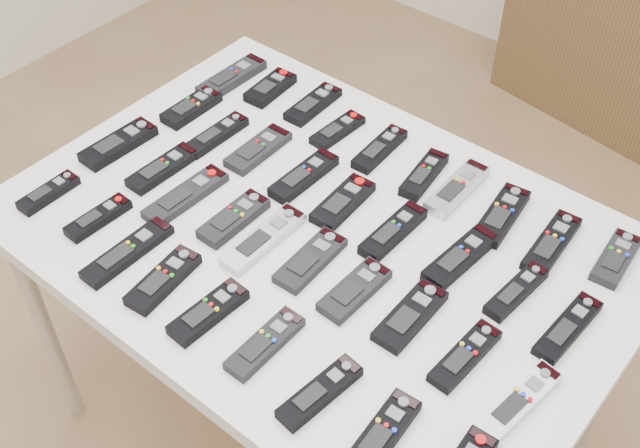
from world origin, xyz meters
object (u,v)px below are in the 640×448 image
Objects in this scene: table at (320,250)px; remote_25 at (355,290)px; remote_8 at (552,243)px; remote_9 at (616,259)px; remote_26 at (410,316)px; remote_24 at (310,260)px; remote_35 at (320,392)px; remote_7 at (502,215)px; remote_22 at (234,218)px; remote_10 at (191,108)px; remote_28 at (518,402)px; remote_1 at (270,88)px; remote_21 at (186,195)px; remote_27 at (465,356)px; remote_36 at (383,433)px; remote_20 at (163,168)px; remote_6 at (457,189)px; remote_14 at (343,202)px; remote_23 at (264,239)px; remote_30 at (98,218)px; remote_12 at (258,149)px; remote_0 at (232,77)px; remote_16 at (460,257)px; remote_18 at (568,328)px; remote_17 at (516,291)px; remote_13 at (304,176)px; remote_33 at (208,312)px; remote_31 at (128,252)px; remote_34 at (265,343)px; remote_29 at (49,193)px; remote_4 at (380,149)px; remote_19 at (119,144)px; remote_2 at (313,104)px; remote_32 at (163,279)px; remote_15 at (393,231)px.

remote_25 is at bearing -29.33° from table.
remote_8 is 1.23× the size of remote_9.
remote_25 is at bearing -172.50° from remote_26.
remote_35 is (0.21, -0.22, 0.00)m from remote_24.
remote_7 is 1.08× the size of remote_22.
remote_24 is (0.19, 0.01, -0.00)m from remote_22.
remote_10 reaches higher than remote_28.
remote_1 is 0.42m from remote_21.
remote_9 is at bearing 77.74° from remote_27.
remote_1 is 0.87× the size of remote_36.
remote_20 is 1.05× the size of remote_36.
remote_27 and remote_28 have the same top height.
remote_6 is 0.43m from remote_27.
remote_28 is (0.53, -0.20, -0.00)m from remote_14.
remote_10 reaches higher than remote_8.
remote_20 is 1.02× the size of remote_24.
remote_20 is at bearing -60.63° from remote_10.
remote_21 is 0.99× the size of remote_23.
remote_8 is 1.27× the size of remote_30.
remote_12 is at bearing -158.12° from remote_6.
remote_0 is 0.97m from remote_27.
remote_22 is at bearing -149.25° from remote_16.
remote_6 is 0.40m from remote_18.
remote_24 is (-0.46, -0.38, -0.00)m from remote_9.
remote_7 is at bearing 132.87° from remote_17.
remote_6 is at bearing 129.17° from remote_16.
remote_33 is at bearing -73.80° from remote_13.
remote_6 is 1.17× the size of remote_25.
remote_33 is at bearing -30.11° from remote_20.
remote_0 is 0.62m from remote_31.
remote_7 is 1.06× the size of remote_34.
remote_20 is 0.66m from remote_26.
remote_29 is at bearing -161.93° from remote_24.
remote_1 is 0.86× the size of remote_4.
remote_7 is 1.00× the size of remote_18.
remote_21 is (-0.55, -0.37, -0.00)m from remote_7.
remote_19 is at bearing -163.01° from remote_8.
remote_6 is at bearing 60.88° from table.
remote_13 is 0.43m from remote_26.
remote_29 and remote_34 have the same top height.
remote_0 is 0.45m from remote_4.
remote_22 is 0.20m from remote_24.
remote_17 and remote_36 have the same top height.
remote_19 is (-0.79, -0.20, 0.00)m from remote_16.
remote_30 is at bearing -138.47° from remote_14.
remote_36 is at bearing -38.34° from table.
remote_23 is at bearing 0.69° from remote_19.
remote_32 reaches higher than remote_2.
remote_9 is 0.79× the size of remote_28.
remote_15 is at bearing 73.07° from remote_33.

